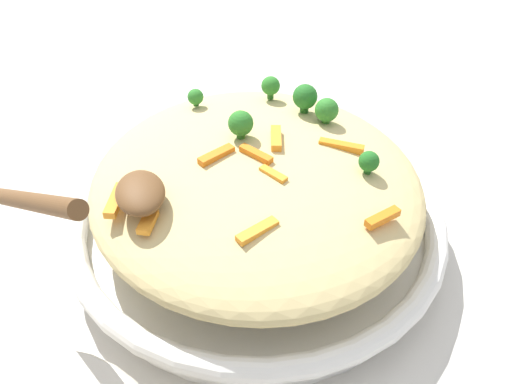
# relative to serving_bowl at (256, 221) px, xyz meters

# --- Properties ---
(ground_plane) EXTENTS (2.40, 2.40, 0.00)m
(ground_plane) POSITION_rel_serving_bowl_xyz_m (0.00, 0.00, -0.03)
(ground_plane) COLOR beige
(serving_bowl) EXTENTS (0.37, 0.37, 0.05)m
(serving_bowl) POSITION_rel_serving_bowl_xyz_m (0.00, 0.00, 0.00)
(serving_bowl) COLOR white
(serving_bowl) RESTS_ON ground_plane
(pasta_mound) EXTENTS (0.32, 0.31, 0.06)m
(pasta_mound) POSITION_rel_serving_bowl_xyz_m (0.00, 0.00, 0.05)
(pasta_mound) COLOR #D1BA7A
(pasta_mound) RESTS_ON serving_bowl
(carrot_piece_0) EXTENTS (0.02, 0.04, 0.01)m
(carrot_piece_0) POSITION_rel_serving_bowl_xyz_m (0.01, 0.03, 0.08)
(carrot_piece_0) COLOR orange
(carrot_piece_0) RESTS_ON pasta_mound
(carrot_piece_1) EXTENTS (0.02, 0.03, 0.01)m
(carrot_piece_1) POSITION_rel_serving_bowl_xyz_m (-0.10, -0.08, 0.07)
(carrot_piece_1) COLOR orange
(carrot_piece_1) RESTS_ON pasta_mound
(carrot_piece_2) EXTENTS (0.03, 0.03, 0.01)m
(carrot_piece_2) POSITION_rel_serving_bowl_xyz_m (-0.00, -0.00, 0.08)
(carrot_piece_2) COLOR orange
(carrot_piece_2) RESTS_ON pasta_mound
(carrot_piece_3) EXTENTS (0.04, 0.02, 0.01)m
(carrot_piece_3) POSITION_rel_serving_bowl_xyz_m (0.02, -0.02, 0.08)
(carrot_piece_3) COLOR orange
(carrot_piece_3) RESTS_ON pasta_mound
(carrot_piece_4) EXTENTS (0.03, 0.02, 0.01)m
(carrot_piece_4) POSITION_rel_serving_bowl_xyz_m (-0.03, -0.01, 0.08)
(carrot_piece_4) COLOR orange
(carrot_piece_4) RESTS_ON pasta_mound
(carrot_piece_5) EXTENTS (0.03, 0.04, 0.01)m
(carrot_piece_5) POSITION_rel_serving_bowl_xyz_m (-0.00, -0.08, 0.08)
(carrot_piece_5) COLOR orange
(carrot_piece_5) RESTS_ON pasta_mound
(carrot_piece_6) EXTENTS (0.02, 0.04, 0.01)m
(carrot_piece_6) POSITION_rel_serving_bowl_xyz_m (-0.09, 0.02, 0.08)
(carrot_piece_6) COLOR orange
(carrot_piece_6) RESTS_ON pasta_mound
(carrot_piece_7) EXTENTS (0.04, 0.02, 0.01)m
(carrot_piece_7) POSITION_rel_serving_bowl_xyz_m (-0.02, 0.13, 0.07)
(carrot_piece_7) COLOR orange
(carrot_piece_7) RESTS_ON pasta_mound
(carrot_piece_8) EXTENTS (0.03, 0.02, 0.01)m
(carrot_piece_8) POSITION_rel_serving_bowl_xyz_m (-0.06, 0.10, 0.07)
(carrot_piece_8) COLOR orange
(carrot_piece_8) RESTS_ON pasta_mound
(broccoli_floret_0) EXTENTS (0.03, 0.03, 0.03)m
(broccoli_floret_0) POSITION_rel_serving_bowl_xyz_m (0.07, -0.07, 0.09)
(broccoli_floret_0) COLOR #205B1C
(broccoli_floret_0) RESTS_ON pasta_mound
(broccoli_floret_1) EXTENTS (0.02, 0.02, 0.02)m
(broccoli_floret_1) POSITION_rel_serving_bowl_xyz_m (-0.04, -0.09, 0.08)
(broccoli_floret_1) COLOR #205B1C
(broccoli_floret_1) RESTS_ON pasta_mound
(broccoli_floret_2) EXTENTS (0.02, 0.02, 0.02)m
(broccoli_floret_2) POSITION_rel_serving_bowl_xyz_m (0.11, 0.04, 0.08)
(broccoli_floret_2) COLOR #296820
(broccoli_floret_2) RESTS_ON pasta_mound
(broccoli_floret_3) EXTENTS (0.02, 0.02, 0.03)m
(broccoli_floret_3) POSITION_rel_serving_bowl_xyz_m (0.03, 0.01, 0.09)
(broccoli_floret_3) COLOR #296820
(broccoli_floret_3) RESTS_ON pasta_mound
(broccoli_floret_4) EXTENTS (0.02, 0.02, 0.03)m
(broccoli_floret_4) POSITION_rel_serving_bowl_xyz_m (0.11, -0.04, 0.09)
(broccoli_floret_4) COLOR #296820
(broccoli_floret_4) RESTS_ON pasta_mound
(broccoli_floret_5) EXTENTS (0.02, 0.02, 0.03)m
(broccoli_floret_5) POSITION_rel_serving_bowl_xyz_m (0.05, -0.08, 0.09)
(broccoli_floret_5) COLOR #296820
(broccoli_floret_5) RESTS_ON pasta_mound
(serving_spoon) EXTENTS (0.16, 0.15, 0.11)m
(serving_spoon) POSITION_rel_serving_bowl_xyz_m (-0.05, 0.14, 0.11)
(serving_spoon) COLOR brown
(serving_spoon) RESTS_ON pasta_mound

